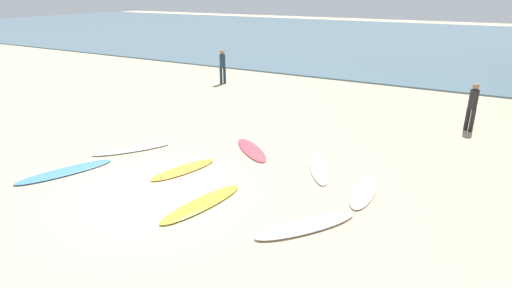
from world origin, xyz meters
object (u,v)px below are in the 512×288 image
object	(u,v)px
surfboard_2	(202,203)
surfboard_3	(132,149)
surfboard_0	(319,167)
surfboard_4	(184,169)
surfboard_6	(252,150)
beachgoer_mid	(472,105)
beachgoer_near	(223,65)
surfboard_1	(306,225)
surfboard_5	(65,171)
surfboard_7	(364,191)

from	to	relation	value
surfboard_2	surfboard_3	size ratio (longest dim) A/B	1.03
surfboard_0	surfboard_4	bearing A→B (deg)	5.26
surfboard_4	surfboard_6	distance (m)	2.27
beachgoer_mid	surfboard_3	bearing A→B (deg)	-102.04
beachgoer_mid	beachgoer_near	bearing A→B (deg)	-151.13
surfboard_1	surfboard_6	distance (m)	4.32
surfboard_3	surfboard_5	size ratio (longest dim) A/B	0.92
surfboard_5	surfboard_7	xyz separation A→B (m)	(7.04, 2.75, -0.00)
beachgoer_mid	surfboard_2	bearing A→B (deg)	-79.97
surfboard_2	surfboard_6	size ratio (longest dim) A/B	1.15
surfboard_5	surfboard_0	bearing A→B (deg)	52.72
surfboard_1	surfboard_2	bearing A→B (deg)	-137.47
surfboard_1	surfboard_3	xyz separation A→B (m)	(-6.14, 1.35, -0.00)
surfboard_0	surfboard_6	xyz separation A→B (m)	(-2.18, 0.19, -0.00)
surfboard_3	beachgoer_near	size ratio (longest dim) A/B	1.34
surfboard_4	beachgoer_mid	xyz separation A→B (m)	(6.24, 7.25, 0.86)
surfboard_3	surfboard_0	bearing A→B (deg)	50.72
surfboard_4	surfboard_2	bearing A→B (deg)	156.69
beachgoer_near	surfboard_4	bearing A→B (deg)	55.36
surfboard_2	beachgoer_near	distance (m)	12.38
surfboard_1	surfboard_7	bearing A→B (deg)	110.34
beachgoer_near	beachgoer_mid	xyz separation A→B (m)	(11.20, -2.01, -0.03)
surfboard_0	surfboard_4	world-z (taller)	surfboard_4
surfboard_0	surfboard_7	world-z (taller)	surfboard_7
surfboard_4	surfboard_5	bearing A→B (deg)	48.10
surfboard_4	surfboard_5	distance (m)	3.05
surfboard_7	beachgoer_mid	world-z (taller)	beachgoer_mid
surfboard_2	surfboard_5	size ratio (longest dim) A/B	0.95
surfboard_7	beachgoer_near	distance (m)	12.48
surfboard_6	beachgoer_mid	size ratio (longest dim) A/B	1.23
surfboard_0	surfboard_3	world-z (taller)	surfboard_3
surfboard_0	surfboard_1	size ratio (longest dim) A/B	0.99
surfboard_6	beachgoer_near	xyz separation A→B (m)	(-5.81, 7.16, 0.90)
surfboard_0	surfboard_6	world-z (taller)	surfboard_0
surfboard_6	surfboard_5	bearing A→B (deg)	-1.50
surfboard_1	surfboard_7	distance (m)	2.17
surfboard_2	surfboard_4	xyz separation A→B (m)	(-1.53, 1.25, -0.01)
surfboard_1	surfboard_0	bearing A→B (deg)	142.33
surfboard_2	beachgoer_mid	bearing A→B (deg)	-108.60
surfboard_7	surfboard_1	bearing A→B (deg)	-110.66
surfboard_7	beachgoer_near	bearing A→B (deg)	133.82
surfboard_5	surfboard_7	size ratio (longest dim) A/B	1.23
surfboard_2	surfboard_7	world-z (taller)	surfboard_2
surfboard_5	beachgoer_mid	world-z (taller)	beachgoer_mid
surfboard_1	surfboard_7	size ratio (longest dim) A/B	1.14
surfboard_1	beachgoer_mid	world-z (taller)	beachgoer_mid
surfboard_5	beachgoer_near	size ratio (longest dim) A/B	1.45
surfboard_2	surfboard_5	xyz separation A→B (m)	(-4.11, -0.37, -0.00)
surfboard_3	surfboard_2	bearing A→B (deg)	11.22
surfboard_0	surfboard_2	xyz separation A→B (m)	(-1.50, -3.16, 0.01)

